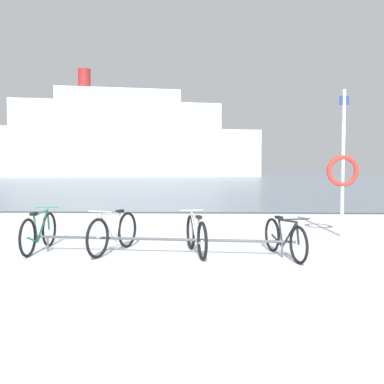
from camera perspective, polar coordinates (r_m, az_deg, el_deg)
ground at (r=58.87m, az=2.75°, el=1.68°), size 80.00×132.00×0.08m
bike_rack at (r=7.90m, az=-4.19°, el=-6.37°), size 4.85×0.47×0.31m
bicycle_0 at (r=8.63m, az=-19.72°, el=-5.08°), size 0.46×1.71×0.81m
bicycle_1 at (r=8.15m, az=-10.45°, el=-5.37°), size 0.66×1.72×0.83m
bicycle_2 at (r=7.88m, az=0.55°, el=-5.78°), size 0.55×1.66×0.78m
bicycle_3 at (r=7.78m, az=12.25°, el=-6.06°), size 0.59×1.68×0.75m
rescue_post at (r=10.41m, az=19.49°, el=3.15°), size 0.74×0.11×3.37m
ferry_ship at (r=77.33m, az=-9.14°, el=6.68°), size 47.99×21.77×18.64m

